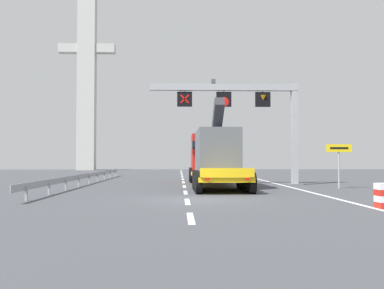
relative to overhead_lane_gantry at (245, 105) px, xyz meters
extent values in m
plane|color=#424449|center=(-3.74, -10.47, -5.48)|extent=(112.00, 112.00, 0.00)
cube|color=silver|center=(-4.16, -16.47, -5.47)|extent=(0.20, 2.60, 0.01)
cube|color=silver|center=(-4.16, -11.47, -5.47)|extent=(0.20, 2.60, 0.01)
cube|color=silver|center=(-4.16, -6.47, -5.47)|extent=(0.20, 2.60, 0.01)
cube|color=silver|center=(-4.16, -1.47, -5.47)|extent=(0.20, 2.60, 0.01)
cube|color=silver|center=(-4.16, 3.53, -5.47)|extent=(0.20, 2.60, 0.01)
cube|color=silver|center=(-4.16, 8.53, -5.47)|extent=(0.20, 2.60, 0.01)
cube|color=silver|center=(-4.16, 13.52, -5.47)|extent=(0.20, 2.60, 0.01)
cube|color=silver|center=(-4.16, 18.52, -5.47)|extent=(0.20, 2.60, 0.01)
cube|color=silver|center=(-4.16, 23.52, -5.47)|extent=(0.20, 2.60, 0.01)
cube|color=silver|center=(-4.16, 28.52, -5.47)|extent=(0.20, 2.60, 0.01)
cube|color=silver|center=(-4.16, 33.52, -5.47)|extent=(0.20, 2.60, 0.01)
cube|color=silver|center=(-4.16, 38.52, -5.47)|extent=(0.20, 2.60, 0.01)
cube|color=silver|center=(2.46, 1.53, -5.47)|extent=(0.20, 63.00, 0.01)
cube|color=#9EA0A5|center=(3.37, 0.00, -2.03)|extent=(0.40, 0.40, 6.89)
cube|color=slate|center=(3.37, 0.00, -5.44)|extent=(0.90, 0.90, 0.08)
cube|color=#9EA0A5|center=(-1.46, 0.00, 1.16)|extent=(10.05, 0.44, 0.44)
cube|color=#4C4C51|center=(-2.17, 0.00, 1.56)|extent=(0.28, 0.40, 0.28)
cube|color=black|center=(1.21, 0.00, 0.35)|extent=(1.01, 0.24, 0.99)
cube|color=#9EA0A5|center=(1.21, 0.00, 0.89)|extent=(0.08, 0.08, 0.16)
cone|color=orange|center=(1.21, -0.13, 0.45)|extent=(0.36, 0.36, 0.35)
cube|color=black|center=(-1.46, 0.00, 0.35)|extent=(1.01, 0.24, 0.99)
cube|color=#9EA0A5|center=(-1.46, 0.00, 0.89)|extent=(0.08, 0.08, 0.16)
cone|color=red|center=(-1.46, -0.13, 0.17)|extent=(0.65, 0.02, 0.65)
cube|color=black|center=(-4.12, 0.00, 0.35)|extent=(1.01, 0.24, 0.99)
cube|color=#9EA0A5|center=(-4.12, 0.00, 0.89)|extent=(0.08, 0.08, 0.16)
cube|color=red|center=(-4.12, -0.13, 0.35)|extent=(0.61, 0.02, 0.61)
cube|color=red|center=(-4.12, -0.13, 0.35)|extent=(0.61, 0.02, 0.61)
cube|color=yellow|center=(-2.19, -3.00, -4.75)|extent=(2.87, 10.42, 0.24)
cube|color=yellow|center=(-2.16, -8.28, -4.38)|extent=(2.66, 0.10, 0.44)
cylinder|color=black|center=(-3.51, -7.51, -4.93)|extent=(0.33, 1.10, 1.10)
cylinder|color=black|center=(-0.81, -7.49, -4.93)|extent=(0.33, 1.10, 1.10)
cylinder|color=black|center=(-3.52, -6.46, -4.93)|extent=(0.33, 1.10, 1.10)
cylinder|color=black|center=(-0.82, -6.44, -4.93)|extent=(0.33, 1.10, 1.10)
cylinder|color=black|center=(-3.53, -5.41, -4.93)|extent=(0.33, 1.10, 1.10)
cylinder|color=black|center=(-0.83, -5.39, -4.93)|extent=(0.33, 1.10, 1.10)
cylinder|color=black|center=(-3.53, -4.36, -4.93)|extent=(0.33, 1.10, 1.10)
cylinder|color=black|center=(-0.83, -4.34, -4.93)|extent=(0.33, 1.10, 1.10)
cylinder|color=black|center=(-3.54, -3.31, -4.93)|extent=(0.33, 1.10, 1.10)
cylinder|color=black|center=(-0.84, -3.29, -4.93)|extent=(0.33, 1.10, 1.10)
cube|color=red|center=(-2.24, 4.10, -3.38)|extent=(2.60, 3.22, 3.10)
cube|color=black|center=(-2.24, 4.10, -2.68)|extent=(2.63, 3.24, 0.60)
cylinder|color=black|center=(-3.53, 4.97, -4.93)|extent=(0.35, 1.10, 1.10)
cylinder|color=black|center=(-0.96, 4.99, -4.93)|extent=(0.35, 1.10, 1.10)
cylinder|color=black|center=(-3.52, 2.97, -4.93)|extent=(0.35, 1.10, 1.10)
cylinder|color=black|center=(-0.94, 2.99, -4.93)|extent=(0.35, 1.10, 1.10)
cube|color=#565B66|center=(-2.19, -2.60, -3.28)|extent=(2.42, 5.74, 2.70)
cube|color=#2D2D33|center=(-2.19, -3.46, -1.33)|extent=(0.58, 2.95, 2.29)
cube|color=red|center=(-3.14, -8.33, -4.68)|extent=(0.20, 0.06, 0.12)
cube|color=red|center=(-1.18, -8.31, -4.68)|extent=(0.20, 0.06, 0.12)
cylinder|color=#9EA0A5|center=(5.02, -3.73, -4.15)|extent=(0.10, 0.10, 2.64)
cube|color=yellow|center=(5.02, -3.79, -3.06)|extent=(1.52, 0.06, 0.46)
cube|color=black|center=(5.02, -3.83, -3.06)|extent=(1.10, 0.01, 0.12)
cube|color=#999EA3|center=(-10.99, 2.02, -4.88)|extent=(0.04, 28.99, 0.32)
cube|color=#999EA3|center=(-10.93, -10.86, -5.18)|extent=(0.10, 0.10, 0.60)
cube|color=#999EA3|center=(-10.93, -7.64, -5.18)|extent=(0.10, 0.10, 0.60)
cube|color=#999EA3|center=(-10.93, -4.42, -5.18)|extent=(0.10, 0.10, 0.60)
cube|color=#999EA3|center=(-10.93, -1.20, -5.18)|extent=(0.10, 0.10, 0.60)
cube|color=#999EA3|center=(-10.93, 2.02, -5.18)|extent=(0.10, 0.10, 0.60)
cube|color=#999EA3|center=(-10.93, 5.24, -5.18)|extent=(0.10, 0.10, 0.60)
cube|color=#999EA3|center=(-10.93, 8.47, -5.18)|extent=(0.10, 0.10, 0.60)
cube|color=#999EA3|center=(-10.93, 11.69, -5.18)|extent=(0.10, 0.10, 0.60)
cube|color=#999EA3|center=(-10.93, 14.91, -5.18)|extent=(0.10, 0.10, 0.60)
cube|color=#B7B7B2|center=(-19.35, 41.00, 10.32)|extent=(2.80, 2.00, 31.58)
cube|color=#B7B7B2|center=(-19.35, 41.00, 14.11)|extent=(9.00, 1.60, 1.40)
camera|label=1|loc=(-4.52, -29.49, -3.72)|focal=40.90mm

